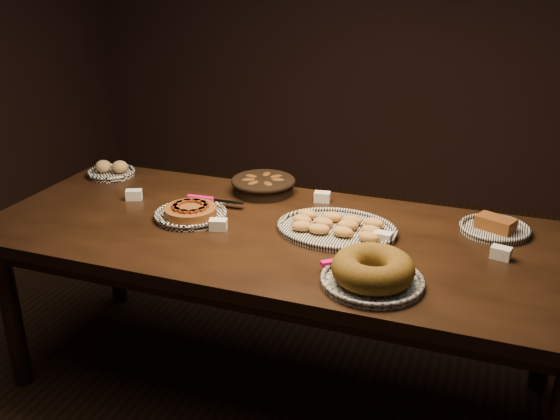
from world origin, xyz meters
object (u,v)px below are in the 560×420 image
(madeleine_platter, at_px, (337,227))
(apple_tart_plate, at_px, (191,213))
(buffet_table, at_px, (279,248))
(bundt_cake_plate, at_px, (372,272))

(madeleine_platter, bearing_deg, apple_tart_plate, 173.27)
(buffet_table, distance_m, apple_tart_plate, 0.41)
(apple_tart_plate, height_order, bundt_cake_plate, bundt_cake_plate)
(buffet_table, xyz_separation_m, madeleine_platter, (0.22, 0.07, 0.09))
(apple_tart_plate, bearing_deg, madeleine_platter, 3.72)
(buffet_table, relative_size, madeleine_platter, 4.99)
(apple_tart_plate, xyz_separation_m, madeleine_platter, (0.61, 0.07, -0.00))
(buffet_table, bearing_deg, bundt_cake_plate, -33.74)
(madeleine_platter, height_order, bundt_cake_plate, bundt_cake_plate)
(buffet_table, height_order, apple_tart_plate, apple_tart_plate)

